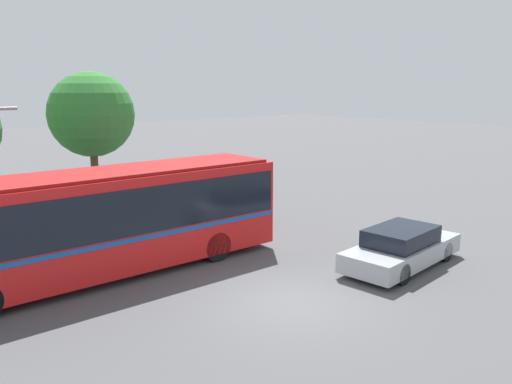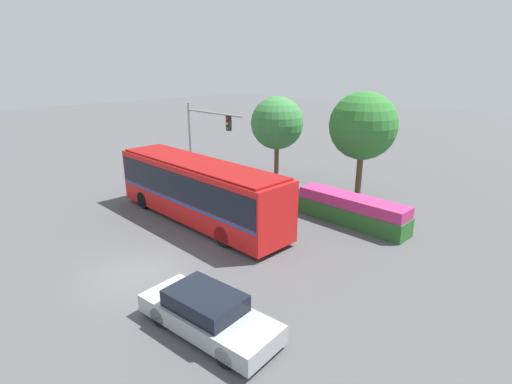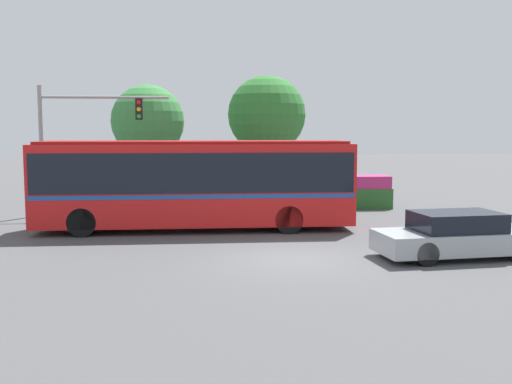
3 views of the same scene
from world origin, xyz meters
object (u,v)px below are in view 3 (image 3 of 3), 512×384
sedan_foreground (459,236)px  street_tree_left (148,121)px  city_bus (195,179)px  street_tree_centre (267,115)px  traffic_light_pole (76,130)px

sedan_foreground → street_tree_left: bearing=119.2°
city_bus → street_tree_left: size_ratio=1.93×
city_bus → sedan_foreground: 9.41m
street_tree_left → street_tree_centre: 6.24m
sedan_foreground → traffic_light_pole: traffic_light_pole is taller
street_tree_left → street_tree_centre: bearing=8.6°
city_bus → traffic_light_pole: size_ratio=2.07×
sedan_foreground → street_tree_centre: bearing=98.3°
traffic_light_pole → street_tree_left: street_tree_left is taller
street_tree_left → street_tree_centre: street_tree_centre is taller
city_bus → street_tree_centre: size_ratio=1.75×
street_tree_left → street_tree_centre: size_ratio=0.91×
street_tree_left → city_bus: bearing=-74.5°
city_bus → traffic_light_pole: bearing=-40.0°
city_bus → street_tree_left: 9.39m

